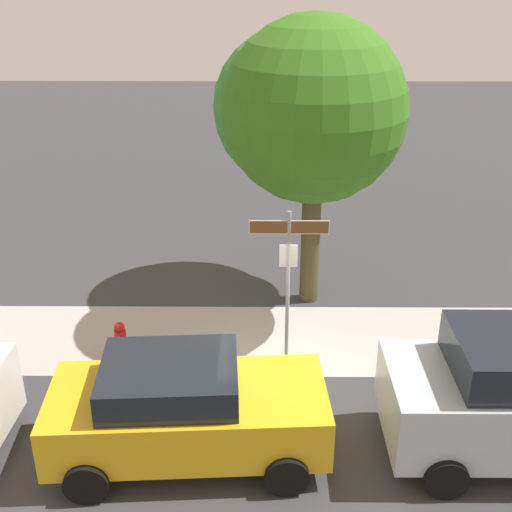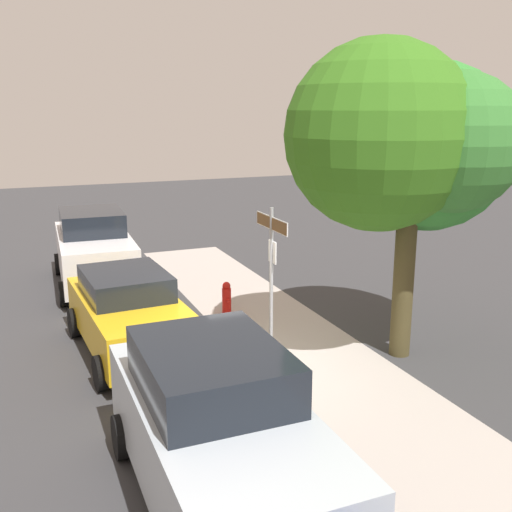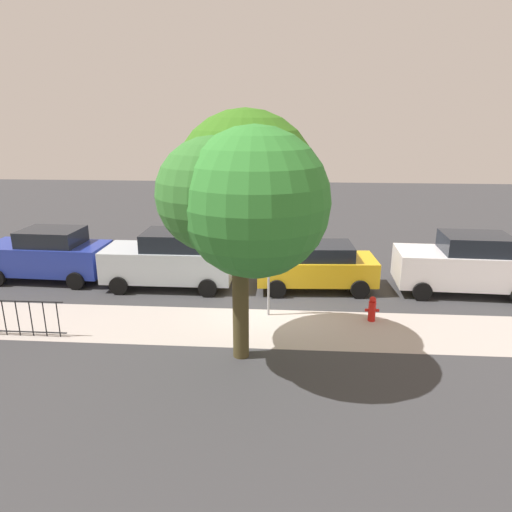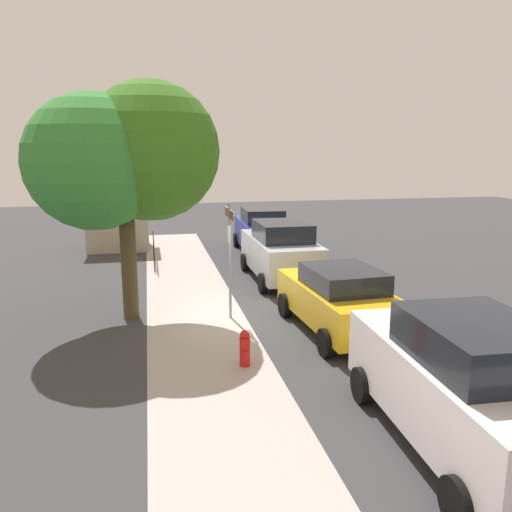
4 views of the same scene
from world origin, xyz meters
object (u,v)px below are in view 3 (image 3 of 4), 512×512
object	(u,v)px
street_sign	(269,248)
car_yellow	(317,266)
car_blue	(48,254)
car_silver	(170,259)
car_white	(466,264)
shade_tree	(243,192)
fire_hydrant	(372,309)

from	to	relation	value
street_sign	car_yellow	distance (m)	3.20
car_yellow	car_blue	world-z (taller)	car_blue
car_silver	car_yellow	bearing A→B (deg)	-178.85
car_white	car_blue	bearing A→B (deg)	1.32
street_sign	car_blue	size ratio (longest dim) A/B	0.69
car_silver	car_blue	xyz separation A→B (m)	(4.72, -0.39, -0.04)
street_sign	car_yellow	xyz separation A→B (m)	(-1.62, -2.43, -1.31)
shade_tree	car_white	distance (m)	9.39
car_white	car_blue	distance (m)	15.11
street_sign	car_white	world-z (taller)	street_sign
fire_hydrant	street_sign	bearing A→B (deg)	-3.63
street_sign	shade_tree	world-z (taller)	shade_tree
shade_tree	car_yellow	size ratio (longest dim) A/B	1.45
car_white	street_sign	bearing A→B (deg)	22.26
car_silver	car_blue	size ratio (longest dim) A/B	1.02
car_white	car_yellow	xyz separation A→B (m)	(5.12, 0.00, -0.19)
street_sign	fire_hydrant	size ratio (longest dim) A/B	3.97
shade_tree	car_silver	xyz separation A→B (m)	(3.15, -4.97, -3.23)
shade_tree	car_yellow	distance (m)	6.46
fire_hydrant	shade_tree	bearing A→B (deg)	34.00
car_white	car_silver	bearing A→B (deg)	2.96
car_white	car_blue	xyz separation A→B (m)	(15.10, -0.28, -0.06)
street_sign	car_silver	world-z (taller)	street_sign
car_yellow	car_silver	bearing A→B (deg)	-2.22
car_blue	car_yellow	bearing A→B (deg)	-179.31
street_sign	fire_hydrant	distance (m)	3.60
street_sign	shade_tree	distance (m)	3.41
car_white	car_silver	xyz separation A→B (m)	(10.38, 0.10, -0.02)
car_blue	fire_hydrant	world-z (taller)	car_blue
shade_tree	car_blue	size ratio (longest dim) A/B	1.37
shade_tree	car_yellow	xyz separation A→B (m)	(-2.11, -5.07, -3.40)
car_yellow	car_silver	size ratio (longest dim) A/B	0.93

